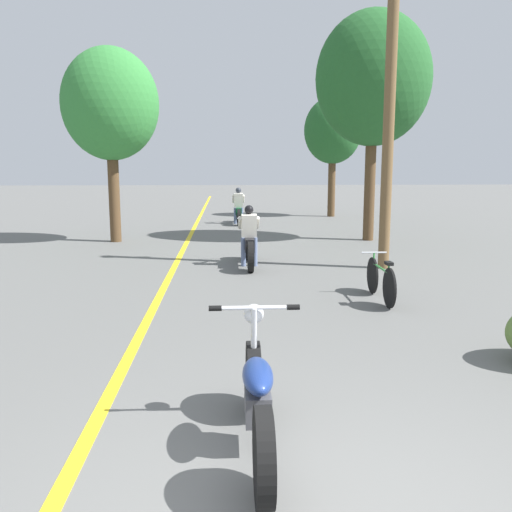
{
  "coord_description": "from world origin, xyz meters",
  "views": [
    {
      "loc": [
        -0.53,
        -2.87,
        2.24
      ],
      "look_at": [
        -0.09,
        5.12,
        0.9
      ],
      "focal_mm": 38.0,
      "sensor_mm": 36.0,
      "label": 1
    }
  ],
  "objects_px": {
    "roadside_tree_left": "(110,105)",
    "motorcycle_rider_far": "(239,210)",
    "bicycle_parked": "(381,280)",
    "roadside_tree_right_far": "(333,131)",
    "motorcycle_foreground": "(257,398)",
    "motorcycle_rider_lead": "(249,243)",
    "roadside_tree_right_near": "(373,80)",
    "utility_pole": "(390,102)"
  },
  "relations": [
    {
      "from": "roadside_tree_left",
      "to": "utility_pole",
      "type": "bearing_deg",
      "value": -34.24
    },
    {
      "from": "utility_pole",
      "to": "roadside_tree_right_near",
      "type": "bearing_deg",
      "value": 79.46
    },
    {
      "from": "motorcycle_foreground",
      "to": "roadside_tree_left",
      "type": "bearing_deg",
      "value": 106.16
    },
    {
      "from": "motorcycle_foreground",
      "to": "motorcycle_rider_lead",
      "type": "xyz_separation_m",
      "value": [
        0.27,
        8.01,
        0.09
      ]
    },
    {
      "from": "roadside_tree_right_far",
      "to": "utility_pole",
      "type": "bearing_deg",
      "value": -95.57
    },
    {
      "from": "motorcycle_rider_lead",
      "to": "motorcycle_rider_far",
      "type": "bearing_deg",
      "value": 90.21
    },
    {
      "from": "utility_pole",
      "to": "roadside_tree_right_far",
      "type": "relative_size",
      "value": 1.34
    },
    {
      "from": "roadside_tree_right_near",
      "to": "motorcycle_rider_lead",
      "type": "distance_m",
      "value": 6.95
    },
    {
      "from": "utility_pole",
      "to": "roadside_tree_right_near",
      "type": "xyz_separation_m",
      "value": [
        0.84,
        4.5,
        1.13
      ]
    },
    {
      "from": "motorcycle_rider_lead",
      "to": "bicycle_parked",
      "type": "bearing_deg",
      "value": -57.87
    },
    {
      "from": "utility_pole",
      "to": "motorcycle_rider_far",
      "type": "xyz_separation_m",
      "value": [
        -2.98,
        9.36,
        -3.03
      ]
    },
    {
      "from": "roadside_tree_right_far",
      "to": "roadside_tree_left",
      "type": "distance_m",
      "value": 11.01
    },
    {
      "from": "motorcycle_rider_far",
      "to": "bicycle_parked",
      "type": "xyz_separation_m",
      "value": [
        2.1,
        -12.21,
        -0.18
      ]
    },
    {
      "from": "motorcycle_rider_lead",
      "to": "utility_pole",
      "type": "bearing_deg",
      "value": -8.57
    },
    {
      "from": "utility_pole",
      "to": "motorcycle_rider_far",
      "type": "height_order",
      "value": "utility_pole"
    },
    {
      "from": "roadside_tree_right_far",
      "to": "motorcycle_rider_far",
      "type": "height_order",
      "value": "roadside_tree_right_far"
    },
    {
      "from": "roadside_tree_right_near",
      "to": "motorcycle_rider_lead",
      "type": "relative_size",
      "value": 3.05
    },
    {
      "from": "utility_pole",
      "to": "motorcycle_foreground",
      "type": "height_order",
      "value": "utility_pole"
    },
    {
      "from": "roadside_tree_left",
      "to": "motorcycle_rider_lead",
      "type": "height_order",
      "value": "roadside_tree_left"
    },
    {
      "from": "roadside_tree_left",
      "to": "motorcycle_rider_far",
      "type": "distance_m",
      "value": 6.97
    },
    {
      "from": "roadside_tree_right_near",
      "to": "bicycle_parked",
      "type": "height_order",
      "value": "roadside_tree_right_near"
    },
    {
      "from": "motorcycle_foreground",
      "to": "roadside_tree_right_near",
      "type": "bearing_deg",
      "value": 71.42
    },
    {
      "from": "roadside_tree_right_far",
      "to": "motorcycle_foreground",
      "type": "height_order",
      "value": "roadside_tree_right_far"
    },
    {
      "from": "roadside_tree_right_near",
      "to": "roadside_tree_left",
      "type": "relative_size",
      "value": 1.2
    },
    {
      "from": "roadside_tree_right_near",
      "to": "motorcycle_rider_far",
      "type": "relative_size",
      "value": 3.26
    },
    {
      "from": "roadside_tree_right_far",
      "to": "bicycle_parked",
      "type": "relative_size",
      "value": 3.13
    },
    {
      "from": "motorcycle_rider_lead",
      "to": "motorcycle_rider_far",
      "type": "xyz_separation_m",
      "value": [
        -0.03,
        8.92,
        0.01
      ]
    },
    {
      "from": "motorcycle_foreground",
      "to": "utility_pole",
      "type": "bearing_deg",
      "value": 66.95
    },
    {
      "from": "utility_pole",
      "to": "roadside_tree_left",
      "type": "xyz_separation_m",
      "value": [
        -6.74,
        4.59,
        0.38
      ]
    },
    {
      "from": "bicycle_parked",
      "to": "motorcycle_rider_lead",
      "type": "bearing_deg",
      "value": 122.13
    },
    {
      "from": "utility_pole",
      "to": "motorcycle_foreground",
      "type": "relative_size",
      "value": 3.43
    },
    {
      "from": "utility_pole",
      "to": "bicycle_parked",
      "type": "distance_m",
      "value": 4.38
    },
    {
      "from": "motorcycle_rider_lead",
      "to": "roadside_tree_right_near",
      "type": "bearing_deg",
      "value": 47.0
    },
    {
      "from": "bicycle_parked",
      "to": "utility_pole",
      "type": "bearing_deg",
      "value": 72.82
    },
    {
      "from": "motorcycle_rider_far",
      "to": "roadside_tree_right_near",
      "type": "bearing_deg",
      "value": -51.83
    },
    {
      "from": "bicycle_parked",
      "to": "motorcycle_foreground",
      "type": "bearing_deg",
      "value": -116.37
    },
    {
      "from": "roadside_tree_right_far",
      "to": "motorcycle_rider_far",
      "type": "distance_m",
      "value": 5.97
    },
    {
      "from": "roadside_tree_right_far",
      "to": "motorcycle_rider_lead",
      "type": "height_order",
      "value": "roadside_tree_right_far"
    },
    {
      "from": "motorcycle_foreground",
      "to": "motorcycle_rider_far",
      "type": "xyz_separation_m",
      "value": [
        0.24,
        16.93,
        0.1
      ]
    },
    {
      "from": "roadside_tree_left",
      "to": "motorcycle_rider_lead",
      "type": "xyz_separation_m",
      "value": [
        3.79,
        -4.14,
        -3.42
      ]
    },
    {
      "from": "bicycle_parked",
      "to": "roadside_tree_right_far",
      "type": "bearing_deg",
      "value": 82.17
    },
    {
      "from": "roadside_tree_right_far",
      "to": "bicycle_parked",
      "type": "xyz_separation_m",
      "value": [
        -2.07,
        -15.07,
        -3.35
      ]
    }
  ]
}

